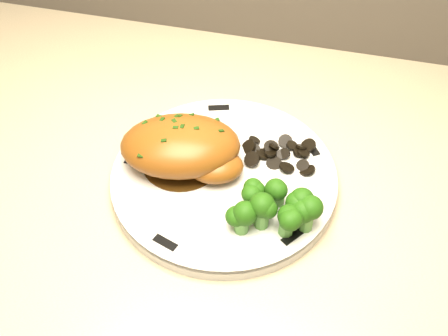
# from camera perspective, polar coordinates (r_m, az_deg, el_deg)

# --- Properties ---
(plate) EXTENTS (0.25, 0.25, 0.02)m
(plate) POSITION_cam_1_polar(r_m,az_deg,el_deg) (0.60, 0.00, -1.15)
(plate) COLOR silver
(plate) RESTS_ON counter
(rim_accent_0) EXTENTS (0.02, 0.03, 0.00)m
(rim_accent_0) POSITION_cam_1_polar(r_m,az_deg,el_deg) (0.63, 8.90, 2.02)
(rim_accent_0) COLOR black
(rim_accent_0) RESTS_ON plate
(rim_accent_1) EXTENTS (0.03, 0.02, 0.00)m
(rim_accent_1) POSITION_cam_1_polar(r_m,az_deg,el_deg) (0.67, -0.54, 6.11)
(rim_accent_1) COLOR black
(rim_accent_1) RESTS_ON plate
(rim_accent_2) EXTENTS (0.01, 0.03, 0.00)m
(rim_accent_2) POSITION_cam_1_polar(r_m,az_deg,el_deg) (0.62, -9.37, 1.23)
(rim_accent_2) COLOR black
(rim_accent_2) RESTS_ON plate
(rim_accent_3) EXTENTS (0.03, 0.02, 0.00)m
(rim_accent_3) POSITION_cam_1_polar(r_m,az_deg,el_deg) (0.54, -5.99, -7.57)
(rim_accent_3) COLOR black
(rim_accent_3) RESTS_ON plate
(rim_accent_4) EXTENTS (0.02, 0.03, 0.00)m
(rim_accent_4) POSITION_cam_1_polar(r_m,az_deg,el_deg) (0.55, 6.99, -6.92)
(rim_accent_4) COLOR black
(rim_accent_4) RESTS_ON plate
(gravy_pool) EXTENTS (0.09, 0.09, 0.00)m
(gravy_pool) POSITION_cam_1_polar(r_m,az_deg,el_deg) (0.61, -4.32, 0.66)
(gravy_pool) COLOR #362009
(gravy_pool) RESTS_ON plate
(chicken_breast) EXTENTS (0.15, 0.11, 0.05)m
(chicken_breast) POSITION_cam_1_polar(r_m,az_deg,el_deg) (0.59, -4.04, 2.04)
(chicken_breast) COLOR #915119
(chicken_breast) RESTS_ON plate
(mushroom_pile) EXTENTS (0.07, 0.05, 0.02)m
(mushroom_pile) POSITION_cam_1_polar(r_m,az_deg,el_deg) (0.61, 5.40, 1.35)
(mushroom_pile) COLOR black
(mushroom_pile) RESTS_ON plate
(broccoli_florets) EXTENTS (0.08, 0.06, 0.03)m
(broccoli_florets) POSITION_cam_1_polar(r_m,az_deg,el_deg) (0.55, 5.28, -4.08)
(broccoli_florets) COLOR #54923E
(broccoli_florets) RESTS_ON plate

